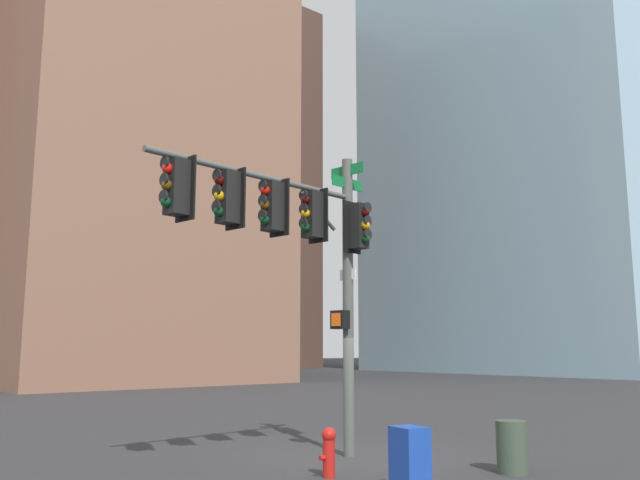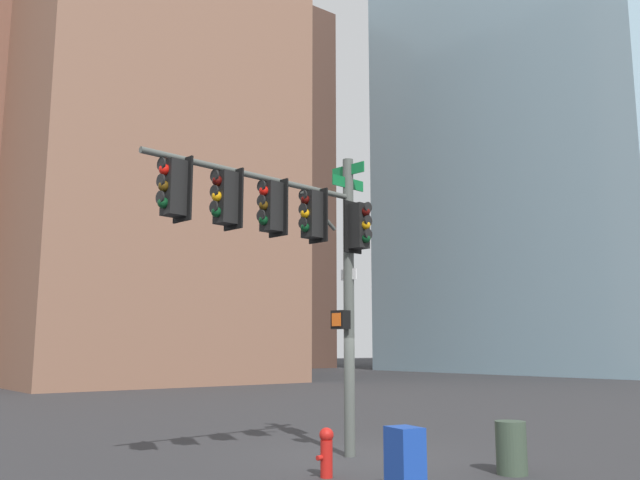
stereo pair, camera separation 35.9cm
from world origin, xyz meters
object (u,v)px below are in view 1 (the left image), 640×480
at_px(signal_pole_assembly, 298,236).
at_px(fire_hydrant, 329,450).
at_px(newspaper_box, 410,461).
at_px(litter_bin, 512,447).

relative_size(signal_pole_assembly, fire_hydrant, 7.50).
bearing_deg(newspaper_box, signal_pole_assembly, -83.30).
bearing_deg(signal_pole_assembly, fire_hydrant, 71.36).
distance_m(fire_hydrant, litter_bin, 3.42).
relative_size(fire_hydrant, newspaper_box, 0.83).
xyz_separation_m(litter_bin, newspaper_box, (2.81, 0.03, 0.05)).
bearing_deg(newspaper_box, fire_hydrant, -77.87).
distance_m(signal_pole_assembly, newspaper_box, 5.15).
bearing_deg(newspaper_box, litter_bin, -168.40).
height_order(signal_pole_assembly, newspaper_box, signal_pole_assembly).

